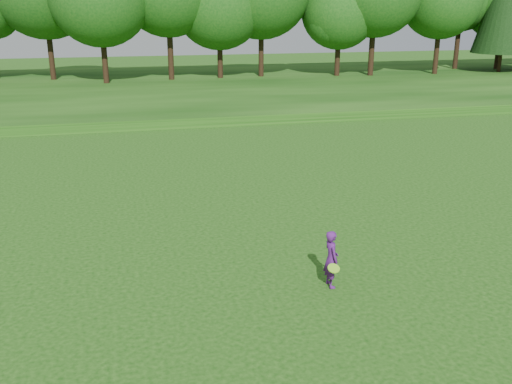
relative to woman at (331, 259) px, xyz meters
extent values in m
plane|color=#123F0C|center=(-3.82, 1.18, -0.74)|extent=(140.00, 140.00, 0.00)
cube|color=#123F0C|center=(-3.82, 35.18, -0.44)|extent=(130.00, 30.00, 0.60)
cube|color=gray|center=(-3.82, 21.18, -0.72)|extent=(130.00, 1.60, 0.04)
imported|color=#541870|center=(0.00, 0.00, 0.00)|extent=(0.38, 0.56, 1.49)
cylinder|color=#88DF23|center=(-0.08, -0.41, -0.06)|extent=(0.30, 0.28, 0.15)
camera|label=1|loc=(-4.78, -12.23, 6.02)|focal=40.00mm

